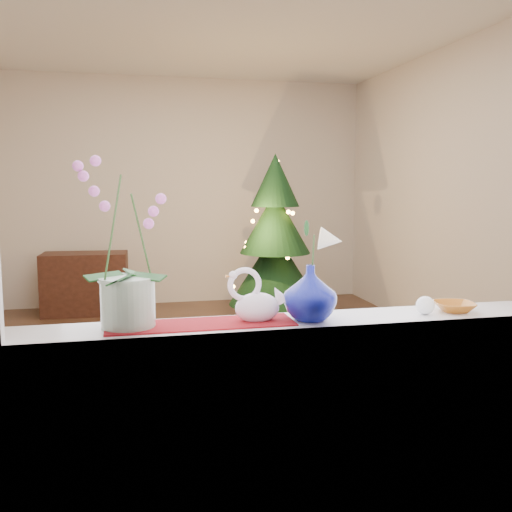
{
  "coord_description": "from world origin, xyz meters",
  "views": [
    {
      "loc": [
        -0.64,
        -4.44,
        1.44
      ],
      "look_at": [
        0.05,
        -1.4,
        1.05
      ],
      "focal_mm": 40.0,
      "sensor_mm": 36.0,
      "label": 1
    }
  ],
  "objects": [
    {
      "name": "ground",
      "position": [
        0.0,
        0.0,
        0.0
      ],
      "size": [
        5.0,
        5.0,
        0.0
      ],
      "primitive_type": "plane",
      "color": "#362216",
      "rests_on": "ground"
    },
    {
      "name": "wall_back",
      "position": [
        0.0,
        2.5,
        1.35
      ],
      "size": [
        4.5,
        0.1,
        2.7
      ],
      "primitive_type": "cube",
      "color": "beige",
      "rests_on": "ground"
    },
    {
      "name": "wall_front",
      "position": [
        0.0,
        -2.5,
        1.35
      ],
      "size": [
        4.5,
        0.1,
        2.7
      ],
      "primitive_type": "cube",
      "color": "beige",
      "rests_on": "ground"
    },
    {
      "name": "wall_right",
      "position": [
        2.25,
        0.0,
        1.35
      ],
      "size": [
        0.1,
        5.0,
        2.7
      ],
      "primitive_type": "cube",
      "color": "beige",
      "rests_on": "ground"
    },
    {
      "name": "ceiling",
      "position": [
        0.0,
        0.0,
        2.7
      ],
      "size": [
        5.0,
        5.0,
        0.0
      ],
      "primitive_type": "plane",
      "color": "white",
      "rests_on": "wall_back"
    },
    {
      "name": "window_apron",
      "position": [
        0.0,
        -2.46,
        0.44
      ],
      "size": [
        2.2,
        0.08,
        0.88
      ],
      "primitive_type": "cube",
      "color": "white",
      "rests_on": "ground"
    },
    {
      "name": "windowsill",
      "position": [
        0.0,
        -2.37,
        0.9
      ],
      "size": [
        2.2,
        0.26,
        0.04
      ],
      "primitive_type": "cube",
      "color": "white",
      "rests_on": "window_apron"
    },
    {
      "name": "window_frame",
      "position": [
        0.0,
        -2.47,
        1.7
      ],
      "size": [
        2.22,
        0.06,
        1.6
      ],
      "primitive_type": null,
      "color": "white",
      "rests_on": "windowsill"
    },
    {
      "name": "runner",
      "position": [
        -0.38,
        -2.37,
        0.92
      ],
      "size": [
        0.7,
        0.2,
        0.01
      ],
      "primitive_type": "cube",
      "color": "maroon",
      "rests_on": "windowsill"
    },
    {
      "name": "orchid_pot",
      "position": [
        -0.64,
        -2.35,
        1.23
      ],
      "size": [
        0.23,
        0.23,
        0.62
      ],
      "primitive_type": null,
      "rotation": [
        0.0,
        0.0,
        0.1
      ],
      "color": "white",
      "rests_on": "windowsill"
    },
    {
      "name": "swan",
      "position": [
        -0.16,
        -2.37,
        1.02
      ],
      "size": [
        0.26,
        0.18,
        0.2
      ],
      "primitive_type": null,
      "rotation": [
        0.0,
        0.0,
        -0.36
      ],
      "color": "white",
      "rests_on": "windowsill"
    },
    {
      "name": "blue_vase",
      "position": [
        0.04,
        -2.39,
        1.04
      ],
      "size": [
        0.31,
        0.31,
        0.25
      ],
      "primitive_type": "imported",
      "rotation": [
        0.0,
        0.0,
        0.42
      ],
      "color": "navy",
      "rests_on": "windowsill"
    },
    {
      "name": "lily",
      "position": [
        0.04,
        -2.39,
        1.26
      ],
      "size": [
        0.14,
        0.08,
        0.19
      ],
      "primitive_type": null,
      "color": "white",
      "rests_on": "blue_vase"
    },
    {
      "name": "paperweight",
      "position": [
        0.52,
        -2.4,
        0.96
      ],
      "size": [
        0.08,
        0.08,
        0.07
      ],
      "primitive_type": "sphere",
      "rotation": [
        0.0,
        0.0,
        0.06
      ],
      "color": "white",
      "rests_on": "windowsill"
    },
    {
      "name": "amber_dish",
      "position": [
        0.67,
        -2.38,
        0.94
      ],
      "size": [
        0.16,
        0.16,
        0.03
      ],
      "primitive_type": "imported",
      "rotation": [
        0.0,
        0.0,
        -0.19
      ],
      "color": "#AA601B",
      "rests_on": "windowsill"
    },
    {
      "name": "xmas_tree",
      "position": [
        0.85,
        1.21,
        0.88
      ],
      "size": [
        1.18,
        1.18,
        1.75
      ],
      "primitive_type": null,
      "rotation": [
        0.0,
        0.0,
        0.28
      ],
      "color": "black",
      "rests_on": "ground"
    },
    {
      "name": "side_table",
      "position": [
        -1.11,
        2.09,
        0.34
      ],
      "size": [
        0.94,
        0.51,
        0.69
      ],
      "primitive_type": "cube",
      "rotation": [
        0.0,
        0.0,
        -0.06
      ],
      "color": "black",
      "rests_on": "ground"
    }
  ]
}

